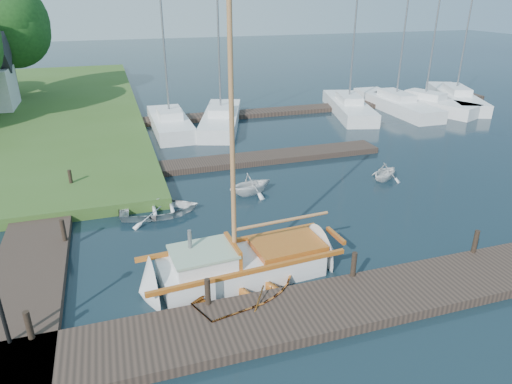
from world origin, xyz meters
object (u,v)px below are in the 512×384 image
object	(u,v)px
mooring_post_1	(208,292)
marina_boat_5	(396,103)
mooring_post_3	(475,241)
marina_boat_1	(221,118)
mooring_post_5	(70,179)
sailboat	(246,265)
marina_boat_4	(348,106)
mooring_post_0	(29,325)
tender_d	(385,170)
marina_boat_6	(425,102)
dinghy	(252,286)
marina_boat_0	(170,122)
tender_b	(250,182)
tree_7	(3,22)
mooring_post_4	(63,230)
marina_boat_7	(455,97)
mooring_post_2	(354,264)
tender_a	(159,207)

from	to	relation	value
mooring_post_1	marina_boat_5	size ratio (longest dim) A/B	0.07
mooring_post_3	marina_boat_1	size ratio (longest dim) A/B	0.08
mooring_post_3	mooring_post_5	world-z (taller)	same
mooring_post_1	mooring_post_3	distance (m)	9.00
sailboat	marina_boat_4	xyz separation A→B (m)	(13.29, 17.97, 0.21)
mooring_post_0	sailboat	size ratio (longest dim) A/B	0.08
tender_d	marina_boat_6	world-z (taller)	marina_boat_6
dinghy	marina_boat_0	size ratio (longest dim) A/B	0.33
mooring_post_3	mooring_post_1	bearing A→B (deg)	180.00
tender_b	marina_boat_4	distance (m)	16.40
marina_boat_1	marina_boat_5	size ratio (longest dim) A/B	0.93
mooring_post_5	tree_7	world-z (taller)	tree_7
mooring_post_5	tender_d	distance (m)	14.45
marina_boat_4	marina_boat_6	size ratio (longest dim) A/B	0.89
mooring_post_4	marina_boat_7	bearing A→B (deg)	27.26
mooring_post_2	tender_a	xyz separation A→B (m)	(-5.06, 6.64, -0.37)
mooring_post_5	tree_7	xyz separation A→B (m)	(-5.00, 21.05, 5.50)
marina_boat_1	dinghy	bearing A→B (deg)	-172.62
mooring_post_2	mooring_post_5	size ratio (longest dim) A/B	1.00
marina_boat_4	marina_boat_7	world-z (taller)	marina_boat_7
mooring_post_1	dinghy	xyz separation A→B (m)	(1.37, 0.30, -0.33)
tender_a	tender_b	world-z (taller)	tender_b
mooring_post_5	dinghy	size ratio (longest dim) A/B	0.22
tender_d	marina_boat_1	world-z (taller)	marina_boat_1
mooring_post_3	mooring_post_4	world-z (taller)	same
mooring_post_4	marina_boat_1	world-z (taller)	marina_boat_1
mooring_post_5	tender_b	bearing A→B (deg)	-18.18
mooring_post_0	marina_boat_4	distance (m)	27.40
mooring_post_1	mooring_post_4	distance (m)	6.40
tender_b	mooring_post_3	bearing A→B (deg)	-158.17
mooring_post_0	tender_a	xyz separation A→B (m)	(3.94, 6.64, -0.37)
marina_boat_1	marina_boat_7	size ratio (longest dim) A/B	0.95
mooring_post_0	marina_boat_0	size ratio (longest dim) A/B	0.07
mooring_post_0	dinghy	world-z (taller)	mooring_post_0
marina_boat_6	marina_boat_7	xyz separation A→B (m)	(3.74, 1.09, -0.01)
mooring_post_1	mooring_post_2	size ratio (longest dim) A/B	1.00
marina_boat_1	marina_boat_7	bearing A→B (deg)	-69.08
marina_boat_7	mooring_post_3	bearing A→B (deg)	164.24
mooring_post_1	tree_7	xyz separation A→B (m)	(-9.00, 31.05, 5.50)
tender_a	tree_7	xyz separation A→B (m)	(-8.44, 24.41, 5.88)
marina_boat_1	tender_a	bearing A→B (deg)	174.00
dinghy	tender_b	distance (m)	7.54
dinghy	tender_a	bearing A→B (deg)	-5.64
marina_boat_5	tree_7	size ratio (longest dim) A/B	1.19
mooring_post_3	marina_boat_4	size ratio (longest dim) A/B	0.08
mooring_post_4	tender_d	world-z (taller)	mooring_post_4
mooring_post_0	marina_boat_5	size ratio (longest dim) A/B	0.07
mooring_post_5	marina_boat_0	xyz separation A→B (m)	(5.60, 8.86, -0.13)
sailboat	marina_boat_7	distance (m)	29.41
mooring_post_1	marina_boat_6	xyz separation A→B (m)	(20.85, 18.64, -0.13)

